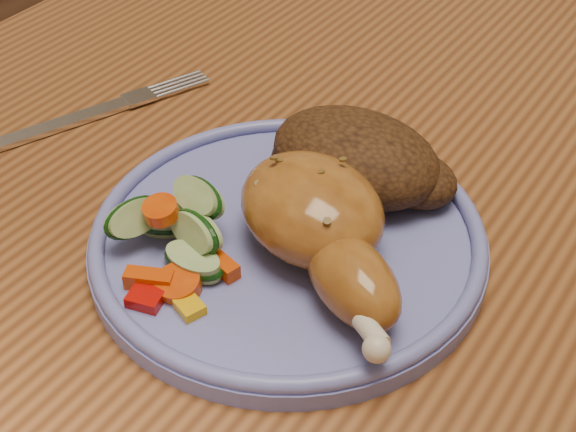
{
  "coord_description": "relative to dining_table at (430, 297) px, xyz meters",
  "views": [
    {
      "loc": [
        0.14,
        -0.39,
        1.09
      ],
      "look_at": [
        -0.06,
        -0.09,
        0.78
      ],
      "focal_mm": 50.0,
      "sensor_mm": 36.0,
      "label": 1
    }
  ],
  "objects": [
    {
      "name": "dining_table",
      "position": [
        0.0,
        0.0,
        0.0
      ],
      "size": [
        0.9,
        1.4,
        0.75
      ],
      "color": "brown",
      "rests_on": "ground"
    },
    {
      "name": "plate",
      "position": [
        -0.06,
        -0.09,
        0.09
      ],
      "size": [
        0.24,
        0.24,
        0.01
      ],
      "primitive_type": "cylinder",
      "color": "#6469B4",
      "rests_on": "dining_table"
    },
    {
      "name": "plate_rim",
      "position": [
        -0.06,
        -0.09,
        0.1
      ],
      "size": [
        0.24,
        0.24,
        0.01
      ],
      "primitive_type": "torus",
      "color": "#6469B4",
      "rests_on": "plate"
    },
    {
      "name": "chicken_leg",
      "position": [
        -0.04,
        -0.09,
        0.12
      ],
      "size": [
        0.15,
        0.13,
        0.05
      ],
      "color": "#A05E21",
      "rests_on": "plate"
    },
    {
      "name": "rice_pilaf",
      "position": [
        -0.05,
        -0.02,
        0.11
      ],
      "size": [
        0.12,
        0.08,
        0.05
      ],
      "color": "#412410",
      "rests_on": "plate"
    },
    {
      "name": "vegetable_pile",
      "position": [
        -0.11,
        -0.14,
        0.11
      ],
      "size": [
        0.09,
        0.1,
        0.04
      ],
      "color": "#A50A05",
      "rests_on": "plate"
    },
    {
      "name": "fork",
      "position": [
        -0.27,
        -0.06,
        0.09
      ],
      "size": [
        0.08,
        0.16,
        0.0
      ],
      "color": "silver",
      "rests_on": "dining_table"
    }
  ]
}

